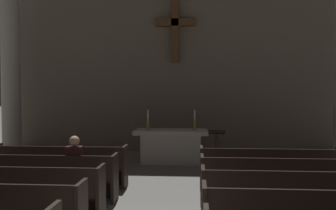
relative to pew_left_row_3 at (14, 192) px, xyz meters
name	(u,v)px	position (x,y,z in m)	size (l,w,h in m)	color
pew_left_row_3	(14,192)	(0.00, 0.00, 0.00)	(3.10, 0.50, 0.95)	black
pew_left_row_4	(40,177)	(0.00, 1.13, 0.00)	(3.10, 0.50, 0.95)	black
pew_left_row_5	(60,166)	(0.00, 2.26, 0.00)	(3.10, 0.50, 0.95)	black
pew_right_row_3	(296,197)	(4.77, 0.00, 0.00)	(3.10, 0.50, 0.95)	black
pew_right_row_4	(281,181)	(4.77, 1.13, 0.00)	(3.10, 0.50, 0.95)	black
pew_right_row_5	(270,169)	(4.77, 2.26, 0.00)	(3.10, 0.50, 0.95)	black
column_left_third	(11,63)	(-2.87, 5.83, 2.59)	(0.91, 0.91, 6.30)	#ADA89E
altar	(171,145)	(2.39, 5.16, 0.06)	(2.20, 0.90, 1.01)	#BCB7AD
candlestick_left	(148,123)	(1.69, 5.16, 0.72)	(0.16, 0.16, 0.60)	#B79338
candlestick_right	(195,124)	(3.09, 5.16, 0.72)	(0.16, 0.16, 0.60)	#B79338
apse_with_cross	(175,43)	(2.39, 7.43, 3.35)	(11.49, 0.50, 7.64)	#706656
lectern	(217,152)	(3.69, 3.96, 0.07)	(0.44, 0.36, 1.15)	black
lone_worshipper	(76,166)	(0.73, 1.17, 0.22)	(0.32, 0.43, 1.32)	#26262B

